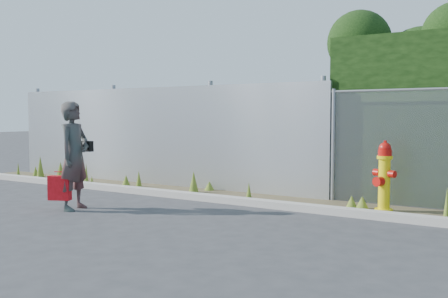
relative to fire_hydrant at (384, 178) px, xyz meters
name	(u,v)px	position (x,y,z in m)	size (l,w,h in m)	color
ground	(191,225)	(-2.13, -2.39, -0.57)	(80.00, 80.00, 0.00)	#353537
curb	(251,202)	(-2.13, -0.59, -0.51)	(16.00, 0.22, 0.12)	#A7A197
weed_strip	(249,193)	(-2.51, 0.06, -0.47)	(16.00, 1.29, 0.55)	#4B402A
corrugated_fence	(151,136)	(-5.37, 0.62, 0.54)	(8.50, 0.21, 2.30)	#A9ACB0
fire_hydrant	(384,178)	(0.00, 0.00, 0.00)	(0.39, 0.35, 1.17)	yellow
woman	(74,156)	(-4.44, -2.45, 0.33)	(0.66, 0.43, 1.80)	#0D574E
red_tote_bag	(60,188)	(-4.55, -2.67, -0.18)	(0.36, 0.13, 0.47)	#9F090B
black_shoulder_bag	(86,146)	(-4.42, -2.20, 0.48)	(0.24, 0.10, 0.18)	black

